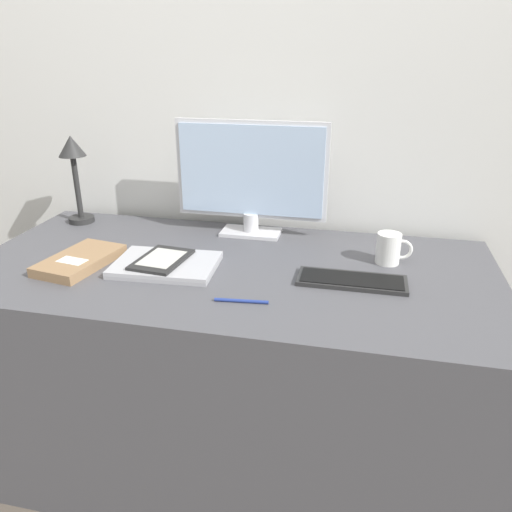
% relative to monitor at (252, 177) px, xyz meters
% --- Properties ---
extents(ground_plane, '(10.00, 10.00, 0.00)m').
position_rel_monitor_xyz_m(ground_plane, '(-0.00, -0.42, -0.92)').
color(ground_plane, brown).
extents(wall_back, '(3.60, 0.05, 2.40)m').
position_rel_monitor_xyz_m(wall_back, '(-0.00, 0.16, 0.28)').
color(wall_back, silver).
rests_on(wall_back, ground_plane).
extents(desk, '(1.59, 0.77, 0.71)m').
position_rel_monitor_xyz_m(desk, '(-0.00, -0.29, -0.56)').
color(desk, '#4C4C51').
rests_on(desk, ground_plane).
extents(monitor, '(0.52, 0.11, 0.39)m').
position_rel_monitor_xyz_m(monitor, '(0.00, 0.00, 0.00)').
color(monitor, silver).
rests_on(monitor, desk).
extents(keyboard, '(0.30, 0.11, 0.01)m').
position_rel_monitor_xyz_m(keyboard, '(0.36, -0.33, -0.20)').
color(keyboard, '#282828').
rests_on(keyboard, desk).
extents(laptop, '(0.31, 0.23, 0.02)m').
position_rel_monitor_xyz_m(laptop, '(-0.18, -0.35, -0.19)').
color(laptop, '#A3A3A8').
rests_on(laptop, desk).
extents(ereader, '(0.15, 0.20, 0.01)m').
position_rel_monitor_xyz_m(ereader, '(-0.20, -0.34, -0.18)').
color(ereader, black).
rests_on(ereader, laptop).
extents(desk_lamp, '(0.10, 0.10, 0.32)m').
position_rel_monitor_xyz_m(desk_lamp, '(-0.66, -0.01, 0.01)').
color(desk_lamp, '#282828').
rests_on(desk_lamp, desk).
extents(notebook, '(0.19, 0.28, 0.03)m').
position_rel_monitor_xyz_m(notebook, '(-0.45, -0.38, -0.19)').
color(notebook, '#93704C').
rests_on(notebook, desk).
extents(coffee_mug, '(0.11, 0.07, 0.09)m').
position_rel_monitor_xyz_m(coffee_mug, '(0.46, -0.16, -0.16)').
color(coffee_mug, white).
rests_on(coffee_mug, desk).
extents(pen, '(0.14, 0.02, 0.01)m').
position_rel_monitor_xyz_m(pen, '(0.09, -0.51, -0.20)').
color(pen, navy).
rests_on(pen, desk).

